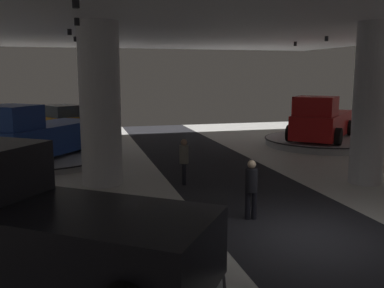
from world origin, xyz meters
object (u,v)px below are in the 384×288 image
(column_right, at_px, (370,104))
(display_platform_deep_left, at_px, (61,136))
(column_left, at_px, (100,105))
(display_platform_far_right, at_px, (321,141))
(pickup_truck_near_left, at_px, (46,227))
(visitor_walking_near, at_px, (251,186))
(visitor_walking_far, at_px, (184,159))
(display_platform_near_left, at_px, (64,286))
(pickup_truck_far_left, at_px, (38,135))
(display_car_deep_left, at_px, (61,121))
(display_platform_far_left, at_px, (45,158))
(pickup_truck_far_right, at_px, (321,121))

(column_right, height_order, display_platform_deep_left, column_right)
(column_left, bearing_deg, display_platform_far_right, 23.43)
(column_right, relative_size, pickup_truck_near_left, 1.00)
(column_left, xyz_separation_m, pickup_truck_near_left, (-1.36, -7.25, -1.59))
(visitor_walking_near, distance_m, visitor_walking_far, 3.99)
(display_platform_far_right, bearing_deg, visitor_walking_far, -146.69)
(display_platform_near_left, height_order, pickup_truck_near_left, pickup_truck_near_left)
(display_platform_far_right, bearing_deg, pickup_truck_far_left, -176.10)
(display_car_deep_left, bearing_deg, display_platform_deep_left, 121.75)
(pickup_truck_far_left, bearing_deg, pickup_truck_near_left, -84.62)
(column_left, relative_size, display_platform_far_left, 0.97)
(display_car_deep_left, bearing_deg, display_platform_far_right, -24.11)
(display_car_deep_left, xyz_separation_m, display_platform_far_left, (-0.50, -6.73, -0.87))
(column_right, bearing_deg, display_platform_far_left, 149.15)
(display_platform_near_left, bearing_deg, pickup_truck_far_right, 44.29)
(display_platform_far_right, bearing_deg, display_car_deep_left, 155.89)
(display_platform_deep_left, distance_m, visitor_walking_far, 12.79)
(column_right, xyz_separation_m, pickup_truck_far_left, (-11.31, 6.38, -1.54))
(column_right, height_order, pickup_truck_far_left, column_right)
(column_left, relative_size, visitor_walking_far, 3.46)
(column_right, relative_size, visitor_walking_far, 3.46)
(display_platform_deep_left, height_order, display_platform_far_left, display_platform_far_left)
(column_right, distance_m, column_left, 9.17)
(column_right, bearing_deg, display_platform_near_left, -152.63)
(pickup_truck_far_left, bearing_deg, visitor_walking_near, -56.00)
(display_platform_near_left, relative_size, display_car_deep_left, 1.26)
(column_left, distance_m, pickup_truck_far_left, 5.02)
(display_platform_near_left, relative_size, pickup_truck_far_left, 1.04)
(column_right, relative_size, display_platform_deep_left, 0.97)
(display_car_deep_left, distance_m, display_platform_far_left, 6.81)
(display_platform_deep_left, bearing_deg, display_platform_near_left, -87.99)
(pickup_truck_far_right, relative_size, display_car_deep_left, 1.16)
(display_platform_far_left, xyz_separation_m, visitor_walking_near, (5.77, -9.11, 0.75))
(display_car_deep_left, relative_size, visitor_walking_far, 2.84)
(display_car_deep_left, height_order, visitor_walking_near, display_car_deep_left)
(column_left, height_order, display_platform_near_left, column_left)
(column_left, relative_size, pickup_truck_near_left, 1.00)
(display_car_deep_left, distance_m, visitor_walking_near, 16.70)
(display_platform_near_left, distance_m, pickup_truck_far_left, 11.68)
(column_right, xyz_separation_m, pickup_truck_far_right, (2.61, 7.12, -1.44))
(visitor_walking_far, bearing_deg, column_left, 162.67)
(display_platform_far_right, distance_m, visitor_walking_near, 12.80)
(pickup_truck_near_left, relative_size, display_car_deep_left, 1.22)
(column_left, height_order, display_platform_far_left, column_left)
(display_platform_far_right, relative_size, display_car_deep_left, 1.32)
(visitor_walking_far, bearing_deg, visitor_walking_near, -77.88)
(pickup_truck_near_left, distance_m, display_platform_far_right, 18.00)
(display_platform_near_left, height_order, visitor_walking_near, visitor_walking_near)
(display_platform_deep_left, distance_m, pickup_truck_far_left, 7.12)
(pickup_truck_far_right, relative_size, visitor_walking_near, 3.31)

